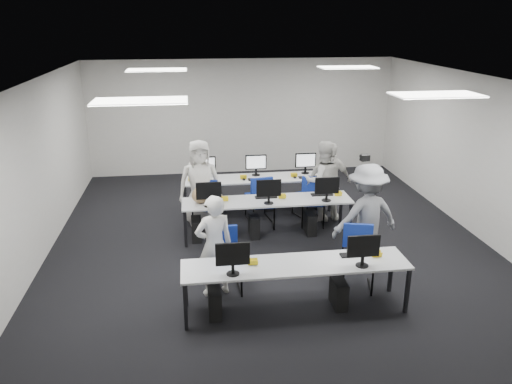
{
  "coord_description": "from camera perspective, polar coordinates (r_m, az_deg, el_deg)",
  "views": [
    {
      "loc": [
        -1.39,
        -8.52,
        3.99
      ],
      "look_at": [
        -0.25,
        -0.08,
        1.0
      ],
      "focal_mm": 35.0,
      "sensor_mm": 36.0,
      "label": 1
    }
  ],
  "objects": [
    {
      "name": "room",
      "position": [
        8.99,
        1.51,
        3.24
      ],
      "size": [
        9.0,
        9.02,
        3.0
      ],
      "color": "black",
      "rests_on": "ground"
    },
    {
      "name": "ceiling_panels",
      "position": [
        8.69,
        1.6,
        12.69
      ],
      "size": [
        5.2,
        4.6,
        0.02
      ],
      "color": "white",
      "rests_on": "room"
    },
    {
      "name": "desk_front",
      "position": [
        7.1,
        4.56,
        -8.53
      ],
      "size": [
        3.2,
        0.7,
        0.73
      ],
      "color": "silver",
      "rests_on": "ground"
    },
    {
      "name": "desk_mid",
      "position": [
        9.43,
        1.28,
        -1.21
      ],
      "size": [
        3.2,
        0.7,
        0.73
      ],
      "color": "silver",
      "rests_on": "ground"
    },
    {
      "name": "desk_back",
      "position": [
        10.74,
        0.12,
        1.39
      ],
      "size": [
        3.2,
        0.7,
        0.73
      ],
      "color": "silver",
      "rests_on": "ground"
    },
    {
      "name": "equipment_front",
      "position": [
        7.21,
        3.0,
        -10.98
      ],
      "size": [
        2.51,
        0.41,
        1.19
      ],
      "color": "#0C349E",
      "rests_on": "desk_front"
    },
    {
      "name": "equipment_mid",
      "position": [
        9.51,
        0.14,
        -3.12
      ],
      "size": [
        2.91,
        0.41,
        1.19
      ],
      "color": "white",
      "rests_on": "desk_mid"
    },
    {
      "name": "equipment_back",
      "position": [
        10.89,
        1.11,
        -0.15
      ],
      "size": [
        2.91,
        0.41,
        1.19
      ],
      "color": "white",
      "rests_on": "desk_back"
    },
    {
      "name": "chair_0",
      "position": [
        7.75,
        -3.57,
        -9.06
      ],
      "size": [
        0.51,
        0.55,
        0.98
      ],
      "rotation": [
        0.0,
        0.0,
        0.05
      ],
      "color": "navy",
      "rests_on": "ground"
    },
    {
      "name": "chair_1",
      "position": [
        7.97,
        11.45,
        -8.6
      ],
      "size": [
        0.59,
        0.62,
        0.98
      ],
      "rotation": [
        0.0,
        0.0,
        -0.25
      ],
      "color": "navy",
      "rests_on": "ground"
    },
    {
      "name": "chair_2",
      "position": [
        10.07,
        -5.93,
        -2.53
      ],
      "size": [
        0.5,
        0.53,
        0.82
      ],
      "rotation": [
        0.0,
        0.0,
        -0.27
      ],
      "color": "navy",
      "rests_on": "ground"
    },
    {
      "name": "chair_3",
      "position": [
        10.04,
        0.83,
        -2.29
      ],
      "size": [
        0.49,
        0.53,
        0.92
      ],
      "rotation": [
        0.0,
        0.0,
        -0.09
      ],
      "color": "navy",
      "rests_on": "ground"
    },
    {
      "name": "chair_4",
      "position": [
        10.17,
        6.47,
        -2.06
      ],
      "size": [
        0.55,
        0.58,
        0.95
      ],
      "rotation": [
        0.0,
        0.0,
        -0.19
      ],
      "color": "navy",
      "rests_on": "ground"
    },
    {
      "name": "chair_5",
      "position": [
        10.29,
        -5.76,
        -1.8
      ],
      "size": [
        0.53,
        0.56,
        0.93
      ],
      "rotation": [
        0.0,
        0.0,
        0.16
      ],
      "color": "navy",
      "rests_on": "ground"
    },
    {
      "name": "chair_6",
      "position": [
        10.32,
        0.32,
        -1.56
      ],
      "size": [
        0.55,
        0.59,
        0.97
      ],
      "rotation": [
        0.0,
        0.0,
        0.16
      ],
      "color": "navy",
      "rests_on": "ground"
    },
    {
      "name": "chair_7",
      "position": [
        10.62,
        5.73,
        -1.25
      ],
      "size": [
        0.56,
        0.58,
        0.87
      ],
      "rotation": [
        0.0,
        0.0,
        0.36
      ],
      "color": "navy",
      "rests_on": "ground"
    },
    {
      "name": "handbag",
      "position": [
        9.28,
        -6.24,
        -0.3
      ],
      "size": [
        0.46,
        0.38,
        0.32
      ],
      "primitive_type": "ellipsoid",
      "rotation": [
        0.0,
        0.0,
        0.42
      ],
      "color": "olive",
      "rests_on": "desk_mid"
    },
    {
      "name": "student_0",
      "position": [
        7.45,
        -4.8,
        -6.15
      ],
      "size": [
        0.66,
        0.52,
        1.59
      ],
      "primitive_type": "imported",
      "rotation": [
        0.0,
        0.0,
        3.41
      ],
      "color": "silver",
      "rests_on": "ground"
    },
    {
      "name": "student_1",
      "position": [
        10.29,
        7.57,
        1.29
      ],
      "size": [
        0.86,
        0.7,
        1.66
      ],
      "primitive_type": "imported",
      "rotation": [
        0.0,
        0.0,
        3.23
      ],
      "color": "silver",
      "rests_on": "ground"
    },
    {
      "name": "student_2",
      "position": [
        9.96,
        -6.42,
        1.0
      ],
      "size": [
        0.91,
        0.64,
        1.75
      ],
      "primitive_type": "imported",
      "rotation": [
        0.0,
        0.0,
        0.1
      ],
      "color": "silver",
      "rests_on": "ground"
    },
    {
      "name": "student_3",
      "position": [
        10.32,
        8.34,
        1.2
      ],
      "size": [
        0.99,
        0.5,
        1.63
      ],
      "primitive_type": "imported",
      "rotation": [
        0.0,
        0.0,
        0.11
      ],
      "color": "silver",
      "rests_on": "ground"
    },
    {
      "name": "photographer",
      "position": [
        8.42,
        12.48,
        -2.73
      ],
      "size": [
        1.25,
        0.86,
        1.79
      ],
      "primitive_type": "imported",
      "rotation": [
        0.0,
        0.0,
        3.32
      ],
      "color": "slate",
      "rests_on": "ground"
    },
    {
      "name": "dslr_camera",
      "position": [
        8.27,
        12.33,
        3.84
      ],
      "size": [
        0.17,
        0.2,
        0.1
      ],
      "primitive_type": "cube",
      "rotation": [
        0.0,
        0.0,
        3.32
      ],
      "color": "black",
      "rests_on": "photographer"
    }
  ]
}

